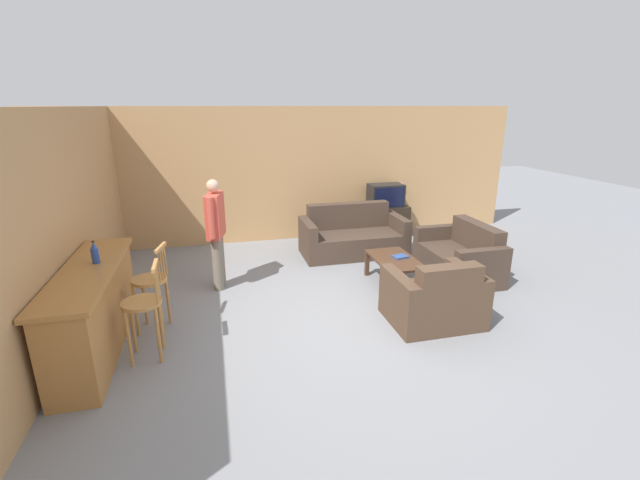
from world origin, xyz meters
The scene contains 16 objects.
ground_plane centered at (0.00, 0.00, 0.00)m, with size 24.00×24.00×0.00m, color gray.
wall_back centered at (0.00, 3.71, 1.30)m, with size 9.40×0.08×2.60m.
wall_left centered at (-3.22, 1.36, 1.30)m, with size 0.08×8.71×2.60m.
bar_counter centered at (-2.89, 0.09, 0.49)m, with size 0.55×2.20×0.96m.
bar_chair_near centered at (-2.33, -0.22, 0.58)m, with size 0.42×0.42×1.07m.
bar_chair_mid centered at (-2.33, 0.41, 0.58)m, with size 0.48×0.48×1.07m.
couch_far centered at (0.88, 2.51, 0.31)m, with size 1.86×0.92×0.88m.
armchair_near centered at (1.04, -0.26, 0.31)m, with size 1.09×0.88×0.86m.
loveseat_right centered at (2.21, 1.07, 0.30)m, with size 0.85×1.45×0.85m.
coffee_table centered at (1.03, 0.95, 0.36)m, with size 0.60×1.02×0.43m.
tv_unit centered at (1.86, 3.36, 0.32)m, with size 0.97×0.44×0.64m.
tv centered at (1.86, 3.35, 0.87)m, with size 0.69×0.42×0.46m.
bottle centered at (-2.83, 0.26, 1.08)m, with size 0.08×0.08×0.25m.
book_on_table centered at (1.13, 0.97, 0.44)m, with size 0.25×0.20×0.03m.
table_lamp centered at (2.20, 3.36, 1.00)m, with size 0.23×0.23×0.49m.
person_by_window centered at (-1.53, 1.51, 0.91)m, with size 0.29×0.61×1.63m.
Camera 1 is at (-1.52, -4.60, 2.61)m, focal length 24.00 mm.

